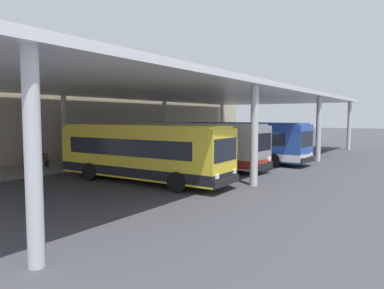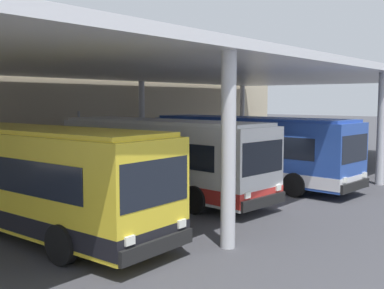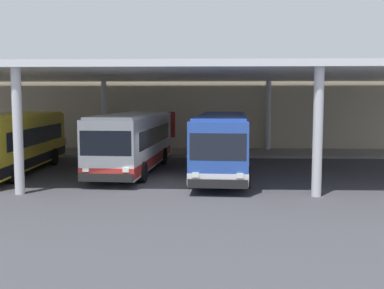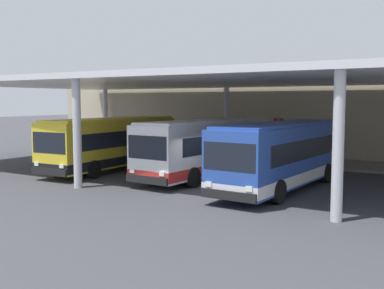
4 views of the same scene
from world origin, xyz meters
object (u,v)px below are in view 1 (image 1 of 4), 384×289
at_px(bus_second_bay, 196,144).
at_px(trash_bin, 76,156).
at_px(bus_middle_bay, 243,141).
at_px(bench_waiting, 37,161).
at_px(banner_sign, 135,136).
at_px(bus_nearest_bay, 142,152).

xyz_separation_m(bus_second_bay, trash_bin, (-3.86, 8.32, -0.98)).
bearing_deg(bus_middle_bay, bus_second_bay, 165.06).
bearing_deg(bus_second_bay, bus_middle_bay, -14.94).
xyz_separation_m(bus_second_bay, bench_waiting, (-7.20, 8.13, -0.99)).
bearing_deg(trash_bin, banner_sign, -11.35).
xyz_separation_m(bus_nearest_bay, bench_waiting, (-0.89, 8.75, -0.99)).
height_order(trash_bin, banner_sign, banner_sign).
relative_size(bus_middle_bay, trash_bin, 10.88).
relative_size(bus_middle_bay, bench_waiting, 5.92).
bearing_deg(bench_waiting, bus_second_bay, -48.49).
height_order(bus_middle_bay, banner_sign, banner_sign).
height_order(bench_waiting, trash_bin, trash_bin).
xyz_separation_m(bench_waiting, trash_bin, (3.34, 0.18, 0.01)).
relative_size(bus_nearest_bay, bus_middle_bay, 0.99).
bearing_deg(banner_sign, bus_nearest_bay, -134.50).
bearing_deg(bus_middle_bay, trash_bin, 132.12).
bearing_deg(bench_waiting, bus_nearest_bay, -84.22).
bearing_deg(trash_bin, bus_nearest_bay, -105.38).
xyz_separation_m(bus_nearest_bay, bus_middle_bay, (11.14, -0.67, 0.00)).
bearing_deg(bus_second_bay, bench_waiting, 131.51).
bearing_deg(bench_waiting, banner_sign, -5.80).
bearing_deg(bench_waiting, bus_middle_bay, -38.07).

